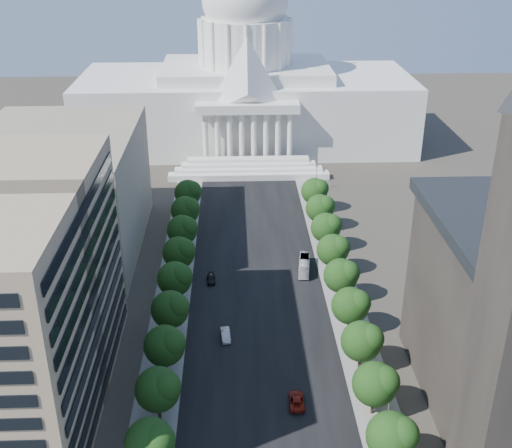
{
  "coord_description": "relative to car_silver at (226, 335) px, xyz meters",
  "views": [
    {
      "loc": [
        -4.94,
        -48.12,
        76.09
      ],
      "look_at": [
        -0.35,
        74.52,
        17.73
      ],
      "focal_mm": 45.0,
      "sensor_mm": 36.0,
      "label": 1
    }
  ],
  "objects": [
    {
      "name": "sidewalk_right",
      "position": [
        26.06,
        31.55,
        -0.82
      ],
      "size": [
        8.0,
        260.0,
        0.02
      ],
      "primitive_type": "cube",
      "color": "gray",
      "rests_on": "ground"
    },
    {
      "name": "tree_r_e",
      "position": [
        25.4,
        1.36,
        5.63
      ],
      "size": [
        7.79,
        7.6,
        9.97
      ],
      "color": "#33261C",
      "rests_on": "ground"
    },
    {
      "name": "car_red",
      "position": [
        12.4,
        -19.86,
        -0.03
      ],
      "size": [
        2.92,
        5.84,
        1.59
      ],
      "primitive_type": "imported",
      "rotation": [
        0.0,
        0.0,
        3.09
      ],
      "color": "maroon",
      "rests_on": "ground"
    },
    {
      "name": "tree_l_i",
      "position": [
        -10.6,
        49.36,
        5.63
      ],
      "size": [
        7.79,
        7.6,
        9.97
      ],
      "color": "#33261C",
      "rests_on": "ground"
    },
    {
      "name": "sidewalk_left",
      "position": [
        -11.94,
        31.55,
        -0.82
      ],
      "size": [
        8.0,
        260.0,
        0.02
      ],
      "primitive_type": "cube",
      "color": "gray",
      "rests_on": "ground"
    },
    {
      "name": "streetlight_b",
      "position": [
        26.96,
        -23.45,
        5.0
      ],
      "size": [
        2.61,
        0.44,
        9.0
      ],
      "color": "gray",
      "rests_on": "ground"
    },
    {
      "name": "tree_l_e",
      "position": [
        -10.6,
        1.36,
        5.63
      ],
      "size": [
        7.79,
        7.6,
        9.97
      ],
      "color": "#33261C",
      "rests_on": "ground"
    },
    {
      "name": "office_block_left_far",
      "position": [
        -40.94,
        41.55,
        14.18
      ],
      "size": [
        38.0,
        52.0,
        30.0
      ],
      "primitive_type": "cube",
      "color": "gray",
      "rests_on": "ground"
    },
    {
      "name": "tree_l_g",
      "position": [
        -10.6,
        25.36,
        5.63
      ],
      "size": [
        7.79,
        7.6,
        9.97
      ],
      "color": "#33261C",
      "rests_on": "ground"
    },
    {
      "name": "tree_l_f",
      "position": [
        -10.6,
        13.36,
        5.63
      ],
      "size": [
        7.79,
        7.6,
        9.97
      ],
      "color": "#33261C",
      "rests_on": "ground"
    },
    {
      "name": "streetlight_c",
      "position": [
        26.96,
        1.55,
        5.0
      ],
      "size": [
        2.61,
        0.44,
        9.0
      ],
      "color": "gray",
      "rests_on": "ground"
    },
    {
      "name": "tree_r_i",
      "position": [
        25.4,
        49.36,
        5.63
      ],
      "size": [
        7.79,
        7.6,
        9.97
      ],
      "color": "#33261C",
      "rests_on": "ground"
    },
    {
      "name": "tree_r_b",
      "position": [
        25.4,
        -34.64,
        5.63
      ],
      "size": [
        7.79,
        7.6,
        9.97
      ],
      "color": "#33261C",
      "rests_on": "ground"
    },
    {
      "name": "car_dark_b",
      "position": [
        -3.48,
        22.52,
        -0.14
      ],
      "size": [
        2.14,
        4.79,
        1.36
      ],
      "primitive_type": "imported",
      "rotation": [
        0.0,
        0.0,
        0.05
      ],
      "color": "black",
      "rests_on": "ground"
    },
    {
      "name": "tree_r_d",
      "position": [
        25.4,
        -10.64,
        5.63
      ],
      "size": [
        7.79,
        7.6,
        9.97
      ],
      "color": "#33261C",
      "rests_on": "ground"
    },
    {
      "name": "car_silver",
      "position": [
        0.0,
        0.0,
        0.0
      ],
      "size": [
        2.24,
        5.14,
        1.65
      ],
      "primitive_type": "imported",
      "rotation": [
        0.0,
        0.0,
        0.1
      ],
      "color": "#B1B5B9",
      "rests_on": "ground"
    },
    {
      "name": "tree_l_b",
      "position": [
        -10.6,
        -34.64,
        5.63
      ],
      "size": [
        7.79,
        7.6,
        9.97
      ],
      "color": "#33261C",
      "rests_on": "ground"
    },
    {
      "name": "tree_r_j",
      "position": [
        25.4,
        61.36,
        5.63
      ],
      "size": [
        7.79,
        7.6,
        9.97
      ],
      "color": "#33261C",
      "rests_on": "ground"
    },
    {
      "name": "tree_l_j",
      "position": [
        -10.6,
        61.36,
        5.63
      ],
      "size": [
        7.79,
        7.6,
        9.97
      ],
      "color": "#33261C",
      "rests_on": "ground"
    },
    {
      "name": "tree_l_c",
      "position": [
        -10.6,
        -22.64,
        5.63
      ],
      "size": [
        7.79,
        7.6,
        9.97
      ],
      "color": "#33261C",
      "rests_on": "ground"
    },
    {
      "name": "tree_r_h",
      "position": [
        25.4,
        37.36,
        5.63
      ],
      "size": [
        7.79,
        7.6,
        9.97
      ],
      "color": "#33261C",
      "rests_on": "ground"
    },
    {
      "name": "capitol",
      "position": [
        7.06,
        126.45,
        19.19
      ],
      "size": [
        120.0,
        56.0,
        73.0
      ],
      "color": "white",
      "rests_on": "ground"
    },
    {
      "name": "streetlight_f",
      "position": [
        26.96,
        76.55,
        5.0
      ],
      "size": [
        2.61,
        0.44,
        9.0
      ],
      "color": "gray",
      "rests_on": "ground"
    },
    {
      "name": "road_asphalt",
      "position": [
        7.06,
        31.55,
        -0.82
      ],
      "size": [
        30.0,
        260.0,
        0.01
      ],
      "primitive_type": "cube",
      "color": "black",
      "rests_on": "ground"
    },
    {
      "name": "streetlight_d",
      "position": [
        26.96,
        26.55,
        5.0
      ],
      "size": [
        2.61,
        0.44,
        9.0
      ],
      "color": "gray",
      "rests_on": "ground"
    },
    {
      "name": "streetlight_e",
      "position": [
        26.96,
        51.55,
        5.0
      ],
      "size": [
        2.61,
        0.44,
        9.0
      ],
      "color": "gray",
      "rests_on": "ground"
    },
    {
      "name": "city_bus",
      "position": [
        18.68,
        26.94,
        0.62
      ],
      "size": [
        3.79,
        10.57,
        2.88
      ],
      "primitive_type": "imported",
      "rotation": [
        0.0,
        0.0,
        -0.13
      ],
      "color": "silver",
      "rests_on": "ground"
    },
    {
      "name": "tree_l_h",
      "position": [
        -10.6,
        37.36,
        5.63
      ],
      "size": [
        7.79,
        7.6,
        9.97
      ],
      "color": "#33261C",
      "rests_on": "ground"
    },
    {
      "name": "tree_r_f",
      "position": [
        25.4,
        13.36,
        5.63
      ],
      "size": [
        7.79,
        7.6,
        9.97
      ],
      "color": "#33261C",
      "rests_on": "ground"
    },
    {
      "name": "tree_r_g",
      "position": [
        25.4,
        25.36,
        5.63
      ],
      "size": [
        7.79,
        7.6,
        9.97
      ],
      "color": "#33261C",
      "rests_on": "ground"
    },
    {
      "name": "tree_l_d",
      "position": [
        -10.6,
        -10.64,
        5.63
      ],
      "size": [
        7.79,
        7.6,
        9.97
      ],
      "color": "#33261C",
      "rests_on": "ground"
    },
    {
      "name": "tree_r_c",
      "position": [
        25.4,
        -22.64,
        5.63
      ],
      "size": [
        7.79,
        7.6,
        9.97
      ],
      "color": "#33261C",
      "rests_on": "ground"
    }
  ]
}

